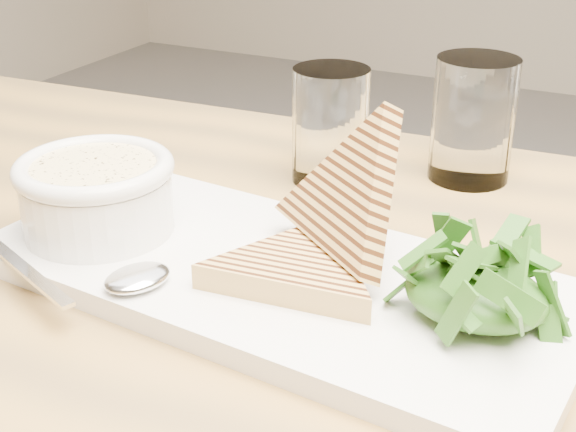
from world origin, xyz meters
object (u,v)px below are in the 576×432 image
at_px(soup_bowl, 98,203).
at_px(glass_far, 473,120).
at_px(glass_near, 330,126).
at_px(platter, 276,277).
at_px(table_top, 148,300).

bearing_deg(soup_bowl, glass_far, 51.07).
bearing_deg(glass_near, platter, -77.13).
bearing_deg(soup_bowl, platter, 3.07).
xyz_separation_m(platter, soup_bowl, (-0.15, -0.01, 0.03)).
relative_size(glass_near, glass_far, 0.93).
distance_m(table_top, glass_far, 0.35).
bearing_deg(glass_far, platter, -104.89).
bearing_deg(soup_bowl, table_top, -21.13).
bearing_deg(platter, glass_far, 75.11).
relative_size(table_top, soup_bowl, 10.04).
distance_m(soup_bowl, glass_far, 0.36).
relative_size(soup_bowl, glass_near, 1.07).
bearing_deg(table_top, soup_bowl, 158.87).
height_order(platter, glass_far, glass_far).
distance_m(platter, soup_bowl, 0.16).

